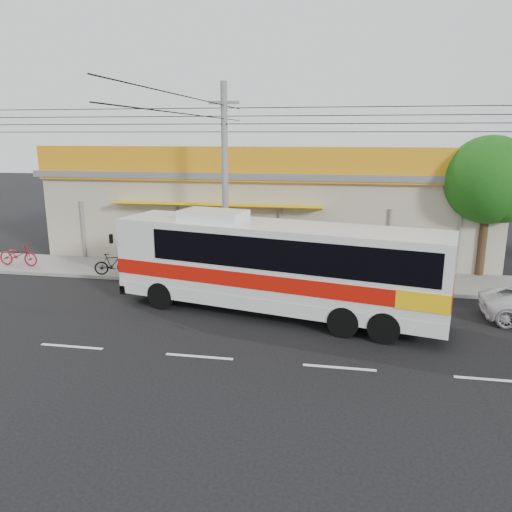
{
  "coord_description": "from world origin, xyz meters",
  "views": [
    {
      "loc": [
        3.95,
        -15.3,
        6.26
      ],
      "look_at": [
        0.87,
        2.0,
        1.95
      ],
      "focal_mm": 35.0,
      "sensor_mm": 36.0,
      "label": 1
    }
  ],
  "objects": [
    {
      "name": "lane_markings",
      "position": [
        0.0,
        -2.5,
        0.0
      ],
      "size": [
        50.0,
        0.12,
        0.01
      ],
      "primitive_type": null,
      "color": "silver",
      "rests_on": "ground"
    },
    {
      "name": "motorbike_red",
      "position": [
        -11.23,
        5.39,
        0.67
      ],
      "size": [
        2.0,
        0.74,
        1.04
      ],
      "primitive_type": "imported",
      "rotation": [
        0.0,
        0.0,
        1.54
      ],
      "color": "maroon",
      "rests_on": "sidewalk"
    },
    {
      "name": "storefront_building",
      "position": [
        -0.01,
        11.54,
        2.3
      ],
      "size": [
        22.6,
        9.2,
        5.7
      ],
      "color": "#A9A188",
      "rests_on": "ground"
    },
    {
      "name": "utility_pole",
      "position": [
        -0.99,
        5.07,
        6.86
      ],
      "size": [
        34.0,
        14.0,
        8.31
      ],
      "color": "slate",
      "rests_on": "ground"
    },
    {
      "name": "motorbike_dark",
      "position": [
        -6.1,
        4.7,
        0.63
      ],
      "size": [
        1.66,
        0.91,
        0.96
      ],
      "primitive_type": "imported",
      "rotation": [
        0.0,
        0.0,
        1.88
      ],
      "color": "black",
      "rests_on": "sidewalk"
    },
    {
      "name": "tree_near",
      "position": [
        10.12,
        7.5,
        4.22
      ],
      "size": [
        3.76,
        3.76,
        6.24
      ],
      "color": "#351F15",
      "rests_on": "ground"
    },
    {
      "name": "ground",
      "position": [
        0.0,
        0.0,
        0.0
      ],
      "size": [
        120.0,
        120.0,
        0.0
      ],
      "primitive_type": "plane",
      "color": "black",
      "rests_on": "ground"
    },
    {
      "name": "coach_bus",
      "position": [
        1.85,
        1.36,
        1.92
      ],
      "size": [
        11.92,
        4.99,
        3.59
      ],
      "rotation": [
        0.0,
        0.0,
        -0.22
      ],
      "color": "silver",
      "rests_on": "ground"
    },
    {
      "name": "sidewalk",
      "position": [
        0.0,
        6.0,
        0.07
      ],
      "size": [
        30.0,
        3.2,
        0.15
      ],
      "primitive_type": "cube",
      "color": "slate",
      "rests_on": "ground"
    }
  ]
}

